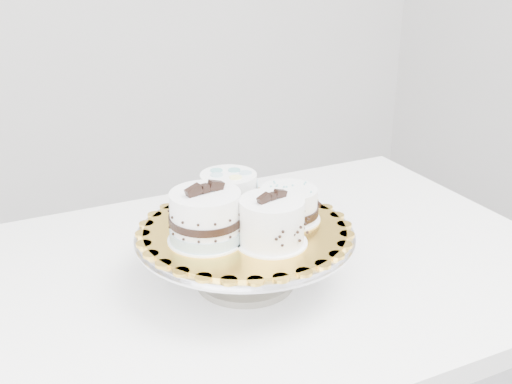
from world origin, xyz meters
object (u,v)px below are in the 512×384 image
table (248,307)px  cake_banded (206,219)px  cake_stand (245,247)px  cake_board (245,229)px  cake_ribbon (289,205)px  cake_dots (229,193)px  cake_swirl (272,223)px

table → cake_banded: cake_banded is taller
table → cake_stand: (-0.03, -0.04, 0.15)m
cake_board → cake_ribbon: bearing=-6.2°
cake_board → cake_banded: (-0.07, -0.00, 0.04)m
cake_stand → cake_ribbon: 0.10m
table → cake_board: size_ratio=3.65×
cake_stand → cake_banded: (-0.07, -0.00, 0.07)m
cake_banded → cake_dots: 0.11m
cake_dots → cake_ribbon: cake_dots is taller
cake_swirl → cake_ribbon: 0.10m
cake_dots → cake_stand: bearing=-114.0°
cake_swirl → cake_dots: size_ratio=0.94×
cake_board → cake_dots: 0.08m
cake_banded → cake_ribbon: 0.16m
cake_stand → cake_ribbon: (0.08, -0.01, 0.06)m
cake_stand → cake_banded: 0.10m
cake_board → cake_dots: (0.01, 0.07, 0.04)m
cake_board → cake_swirl: bearing=-83.3°
cake_board → cake_stand: bearing=90.0°
table → cake_banded: (-0.11, -0.05, 0.22)m
cake_swirl → cake_banded: 0.10m
table → cake_board: (-0.03, -0.04, 0.19)m
cake_swirl → cake_dots: 0.14m
cake_board → cake_ribbon: size_ratio=2.94×
table → cake_stand: 0.16m
cake_stand → cake_dots: (0.01, 0.07, 0.07)m
cake_ribbon → cake_stand: bearing=165.4°
cake_banded → cake_ribbon: bearing=-4.7°
cake_stand → table: bearing=55.0°
cake_stand → cake_banded: cake_banded is taller
table → cake_swirl: (-0.02, -0.11, 0.22)m
table → cake_board: bearing=-119.3°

